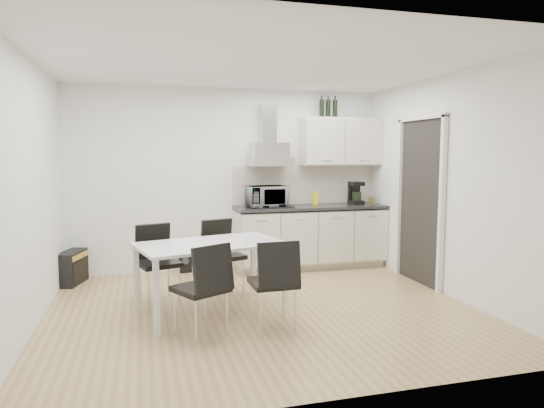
% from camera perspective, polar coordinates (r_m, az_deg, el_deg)
% --- Properties ---
extents(ground, '(4.50, 4.50, 0.00)m').
position_cam_1_polar(ground, '(5.35, -1.08, -12.30)').
color(ground, tan).
rests_on(ground, ground).
extents(wall_back, '(4.50, 0.10, 2.60)m').
position_cam_1_polar(wall_back, '(7.05, -5.06, 2.88)').
color(wall_back, white).
rests_on(wall_back, ground).
extents(wall_front, '(4.50, 0.10, 2.60)m').
position_cam_1_polar(wall_front, '(3.20, 7.62, -0.90)').
color(wall_front, white).
rests_on(wall_front, ground).
extents(wall_left, '(0.10, 4.00, 2.60)m').
position_cam_1_polar(wall_left, '(5.05, -26.73, 1.03)').
color(wall_left, white).
rests_on(wall_left, ground).
extents(wall_right, '(0.10, 4.00, 2.60)m').
position_cam_1_polar(wall_right, '(6.05, 20.06, 2.03)').
color(wall_right, white).
rests_on(wall_right, ground).
extents(ceiling, '(4.50, 4.50, 0.00)m').
position_cam_1_polar(ceiling, '(5.16, -1.14, 16.25)').
color(ceiling, white).
rests_on(ceiling, wall_back).
extents(doorway, '(0.08, 1.04, 2.10)m').
position_cam_1_polar(doorway, '(6.50, 16.91, 0.17)').
color(doorway, white).
rests_on(doorway, ground).
extents(kitchenette, '(2.22, 0.64, 2.52)m').
position_cam_1_polar(kitchenette, '(7.14, 4.74, -0.86)').
color(kitchenette, beige).
rests_on(kitchenette, ground).
extents(dining_table, '(1.64, 1.18, 0.75)m').
position_cam_1_polar(dining_table, '(5.12, -7.23, -5.38)').
color(dining_table, white).
rests_on(dining_table, ground).
extents(chair_far_left, '(0.57, 0.61, 0.88)m').
position_cam_1_polar(chair_far_left, '(5.60, -13.18, -6.95)').
color(chair_far_left, black).
rests_on(chair_far_left, ground).
extents(chair_far_right, '(0.57, 0.61, 0.88)m').
position_cam_1_polar(chair_far_right, '(5.86, -5.68, -6.24)').
color(chair_far_right, black).
rests_on(chair_far_right, ground).
extents(chair_near_left, '(0.62, 0.65, 0.88)m').
position_cam_1_polar(chair_near_left, '(4.53, -8.41, -9.96)').
color(chair_near_left, black).
rests_on(chair_near_left, ground).
extents(chair_near_right, '(0.45, 0.51, 0.88)m').
position_cam_1_polar(chair_near_right, '(4.68, 0.11, -9.37)').
color(chair_near_right, black).
rests_on(chair_near_right, ground).
extents(guitar_amp, '(0.36, 0.55, 0.43)m').
position_cam_1_polar(guitar_amp, '(6.80, -22.45, -6.91)').
color(guitar_amp, black).
rests_on(guitar_amp, ground).
extents(floor_speaker, '(0.18, 0.17, 0.27)m').
position_cam_1_polar(floor_speaker, '(7.03, -10.19, -6.80)').
color(floor_speaker, black).
rests_on(floor_speaker, ground).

